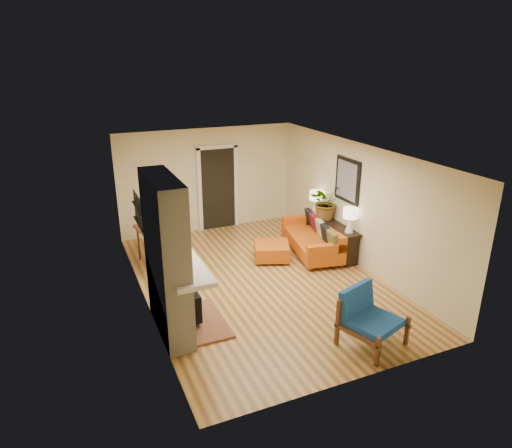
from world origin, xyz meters
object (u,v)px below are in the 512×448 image
(console_table, at_px, (331,228))
(lamp_far, at_px, (316,199))
(ottoman, at_px, (272,250))
(blue_chair, at_px, (367,314))
(lamp_near, at_px, (350,217))
(dining_table, at_px, (162,235))
(sofa, at_px, (315,238))
(houseplant, at_px, (326,201))

(console_table, height_order, lamp_far, lamp_far)
(ottoman, relative_size, blue_chair, 0.89)
(ottoman, relative_size, lamp_far, 1.78)
(blue_chair, distance_m, lamp_far, 4.22)
(blue_chair, xyz_separation_m, lamp_near, (1.38, 2.54, 0.58))
(dining_table, xyz_separation_m, console_table, (3.64, -0.91, -0.08))
(blue_chair, xyz_separation_m, dining_table, (-2.26, 4.13, 0.17))
(blue_chair, height_order, dining_table, dining_table)
(dining_table, bearing_deg, console_table, -13.99)
(sofa, height_order, lamp_far, lamp_far)
(sofa, xyz_separation_m, blue_chair, (-1.04, -3.33, 0.14))
(lamp_near, xyz_separation_m, houseplant, (-0.01, 0.95, 0.07))
(ottoman, xyz_separation_m, blue_chair, (0.04, -3.37, 0.27))
(ottoman, distance_m, console_table, 1.47)
(lamp_near, bearing_deg, ottoman, 149.76)
(blue_chair, distance_m, dining_table, 4.71)
(lamp_far, distance_m, houseplant, 0.47)
(ottoman, xyz_separation_m, lamp_far, (1.42, 0.58, 0.85))
(ottoman, height_order, houseplant, houseplant)
(sofa, relative_size, blue_chair, 1.97)
(dining_table, distance_m, houseplant, 3.72)
(blue_chair, height_order, lamp_far, lamp_far)
(lamp_far, bearing_deg, lamp_near, -90.00)
(sofa, bearing_deg, houseplant, 24.43)
(sofa, bearing_deg, ottoman, 178.19)
(sofa, distance_m, console_table, 0.43)
(sofa, distance_m, houseplant, 0.87)
(blue_chair, height_order, lamp_near, lamp_near)
(console_table, bearing_deg, dining_table, 166.01)
(console_table, xyz_separation_m, lamp_far, (0.00, 0.73, 0.49))
(lamp_far, bearing_deg, houseplant, -91.23)
(ottoman, distance_m, lamp_near, 1.85)
(ottoman, bearing_deg, blue_chair, -89.39)
(dining_table, bearing_deg, blue_chair, -61.29)
(ottoman, xyz_separation_m, houseplant, (1.41, 0.12, 0.92))
(blue_chair, relative_size, lamp_far, 1.99)
(houseplant, bearing_deg, sofa, -155.57)
(console_table, relative_size, lamp_near, 3.43)
(sofa, xyz_separation_m, dining_table, (-3.29, 0.79, 0.31))
(ottoman, height_order, lamp_near, lamp_near)
(lamp_far, bearing_deg, console_table, -90.00)
(sofa, height_order, ottoman, sofa)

